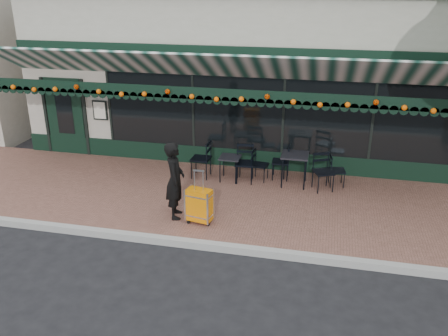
% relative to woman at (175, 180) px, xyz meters
% --- Properties ---
extents(ground, '(80.00, 80.00, 0.00)m').
position_rel_woman_xyz_m(ground, '(0.51, -0.84, -0.99)').
color(ground, black).
rests_on(ground, ground).
extents(sidewalk, '(18.00, 4.00, 0.15)m').
position_rel_woman_xyz_m(sidewalk, '(0.51, 1.16, -0.91)').
color(sidewalk, brown).
rests_on(sidewalk, ground).
extents(curb, '(18.00, 0.16, 0.15)m').
position_rel_woman_xyz_m(curb, '(0.51, -0.92, -0.91)').
color(curb, '#9E9E99').
rests_on(curb, ground).
extents(restaurant_building, '(12.00, 9.60, 4.50)m').
position_rel_woman_xyz_m(restaurant_building, '(0.51, 7.00, 1.28)').
color(restaurant_building, '#A19C8C').
rests_on(restaurant_building, ground).
extents(woman, '(0.54, 0.69, 1.68)m').
position_rel_woman_xyz_m(woman, '(0.00, 0.00, 0.00)').
color(woman, black).
rests_on(woman, sidewalk).
extents(suitcase, '(0.56, 0.38, 1.17)m').
position_rel_woman_xyz_m(suitcase, '(0.57, -0.17, -0.44)').
color(suitcase, orange).
rests_on(suitcase, sidewalk).
extents(cafe_table_a, '(0.65, 0.65, 0.80)m').
position_rel_woman_xyz_m(cafe_table_a, '(2.32, 2.24, -0.12)').
color(cafe_table_a, black).
rests_on(cafe_table_a, sidewalk).
extents(cafe_table_b, '(0.51, 0.51, 0.63)m').
position_rel_woman_xyz_m(cafe_table_b, '(0.72, 2.18, -0.27)').
color(cafe_table_b, black).
rests_on(cafe_table_b, sidewalk).
extents(chair_a_left, '(0.47, 0.47, 0.89)m').
position_rel_woman_xyz_m(chair_a_left, '(1.95, 2.56, -0.39)').
color(chair_a_left, black).
rests_on(chair_a_left, sidewalk).
extents(chair_a_right, '(0.45, 0.45, 0.78)m').
position_rel_woman_xyz_m(chair_a_right, '(3.35, 2.41, -0.45)').
color(chair_a_right, black).
rests_on(chair_a_right, sidewalk).
extents(chair_a_front, '(0.60, 0.60, 0.92)m').
position_rel_woman_xyz_m(chair_a_front, '(3.03, 2.07, -0.38)').
color(chair_a_front, black).
rests_on(chair_a_front, sidewalk).
extents(chair_b_left, '(0.49, 0.49, 0.97)m').
position_rel_woman_xyz_m(chair_b_left, '(-0.05, 2.23, -0.35)').
color(chair_b_left, black).
rests_on(chair_b_left, sidewalk).
extents(chair_b_right, '(0.45, 0.45, 0.80)m').
position_rel_woman_xyz_m(chair_b_right, '(1.46, 2.35, -0.44)').
color(chair_b_right, black).
rests_on(chair_b_right, sidewalk).
extents(chair_b_front, '(0.52, 0.52, 0.95)m').
position_rel_woman_xyz_m(chair_b_front, '(1.09, 2.16, -0.36)').
color(chair_b_front, black).
rests_on(chair_b_front, sidewalk).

